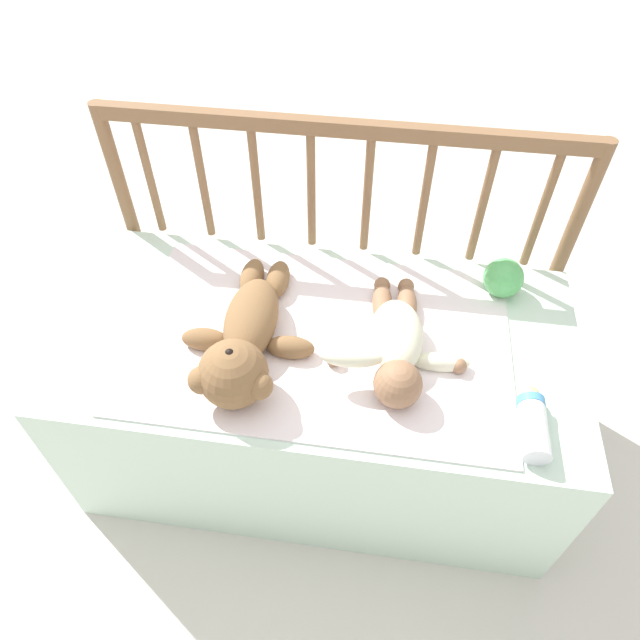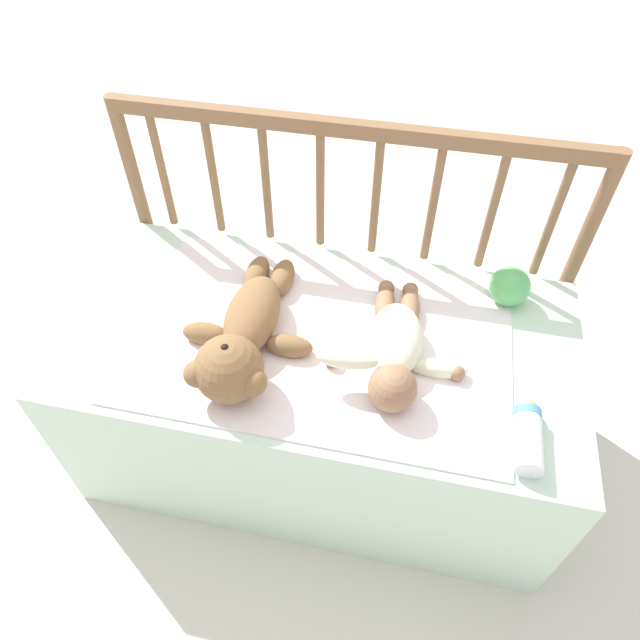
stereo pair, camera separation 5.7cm
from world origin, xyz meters
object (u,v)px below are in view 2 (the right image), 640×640
baby (395,347)px  baby_bottle (528,434)px  teddy_bear (243,336)px  toy_ball (510,286)px

baby → baby_bottle: (0.28, -0.15, -0.02)m
teddy_bear → toy_ball: 0.65m
teddy_bear → baby_bottle: 0.62m
baby → baby_bottle: size_ratio=2.34×
baby → baby_bottle: bearing=-28.4°
baby → toy_ball: 0.35m
teddy_bear → baby_bottle: size_ratio=2.79×
teddy_bear → toy_ball: bearing=26.9°
toy_ball → baby_bottle: 0.40m
teddy_bear → toy_ball: teddy_bear is taller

